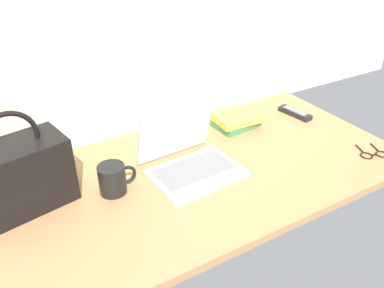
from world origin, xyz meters
name	(u,v)px	position (x,y,z in m)	size (l,w,h in m)	color
desk	(191,177)	(0.00, 0.00, 0.01)	(1.60, 0.76, 0.03)	#A87A4C
laptop	(190,159)	(0.01, 0.02, 0.08)	(0.32, 0.29, 0.21)	silver
coffee_mug	(113,179)	(-0.27, 0.04, 0.08)	(0.13, 0.09, 0.10)	black
remote_control_near	(295,113)	(0.65, 0.16, 0.04)	(0.07, 0.17, 0.02)	black
eyeglasses	(374,154)	(0.67, -0.25, 0.03)	(0.12, 0.13, 0.01)	black
handbag	(18,176)	(-0.54, 0.11, 0.15)	(0.33, 0.21, 0.33)	black
book_stack	(236,120)	(0.35, 0.21, 0.06)	(0.20, 0.15, 0.06)	#3F7F4C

